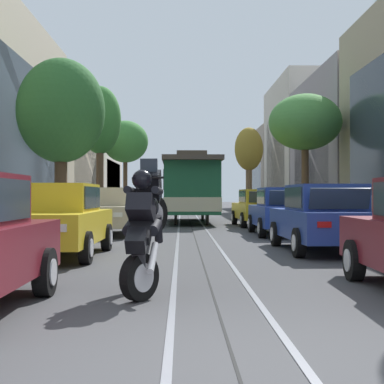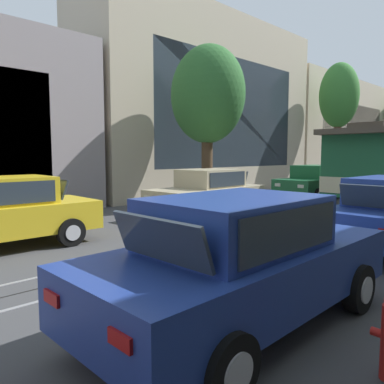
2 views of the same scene
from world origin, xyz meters
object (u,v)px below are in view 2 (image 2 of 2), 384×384
street_tree_kerb_left_second (207,96)px  parked_car_blue_second_right (241,260)px  parked_car_beige_mid_left (208,192)px  parked_car_green_fourth_left (314,182)px  parked_car_black_fifth_left (363,176)px  street_tree_kerb_left_mid (339,97)px

street_tree_kerb_left_second → parked_car_blue_second_right: bearing=-44.1°
parked_car_blue_second_right → street_tree_kerb_left_second: bearing=135.9°
street_tree_kerb_left_second → parked_car_beige_mid_left: bearing=-45.2°
street_tree_kerb_left_second → parked_car_green_fourth_left: bearing=69.9°
parked_car_black_fifth_left → street_tree_kerb_left_second: (-1.73, -11.46, 3.63)m
parked_car_beige_mid_left → street_tree_kerb_left_mid: street_tree_kerb_left_mid is taller
parked_car_green_fourth_left → parked_car_blue_second_right: 14.16m
parked_car_blue_second_right → street_tree_kerb_left_mid: street_tree_kerb_left_mid is taller
parked_car_beige_mid_left → parked_car_green_fourth_left: same height
parked_car_black_fifth_left → parked_car_blue_second_right: same height
parked_car_blue_second_right → street_tree_kerb_left_second: size_ratio=0.68×
parked_car_green_fourth_left → parked_car_blue_second_right: bearing=-65.3°
parked_car_beige_mid_left → parked_car_black_fifth_left: (-0.20, 13.41, 0.00)m
parked_car_beige_mid_left → parked_car_green_fourth_left: (-0.01, 7.22, 0.00)m
parked_car_green_fourth_left → street_tree_kerb_left_second: 6.68m
parked_car_green_fourth_left → street_tree_kerb_left_mid: 9.05m
parked_car_blue_second_right → street_tree_kerb_left_mid: size_ratio=0.56×
parked_car_green_fourth_left → street_tree_kerb_left_mid: bearing=107.7°
parked_car_green_fourth_left → parked_car_black_fifth_left: 6.19m
parked_car_beige_mid_left → street_tree_kerb_left_second: (-1.93, 1.95, 3.63)m
parked_car_beige_mid_left → street_tree_kerb_left_mid: bearing=99.1°
parked_car_green_fourth_left → parked_car_black_fifth_left: size_ratio=1.00×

